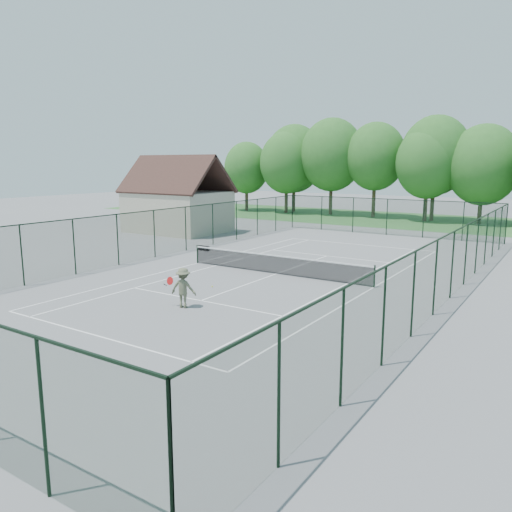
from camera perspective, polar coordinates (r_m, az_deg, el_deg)
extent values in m
plane|color=slate|center=(27.04, 2.32, -2.06)|extent=(140.00, 140.00, 0.00)
cube|color=#3B7435|center=(54.70, 18.68, 3.79)|extent=(80.00, 16.00, 0.01)
cube|color=white|center=(37.57, 11.65, 1.29)|extent=(10.97, 0.08, 0.01)
cube|color=white|center=(18.26, -17.41, -8.77)|extent=(10.97, 0.08, 0.01)
cube|color=white|center=(32.60, 8.09, 0.02)|extent=(8.23, 0.08, 0.01)
cube|color=white|center=(21.95, -6.31, -5.09)|extent=(8.23, 0.08, 0.01)
cube|color=white|center=(24.77, 13.30, -3.51)|extent=(0.08, 23.77, 0.01)
cube|color=white|center=(30.16, -6.67, -0.80)|extent=(0.08, 23.77, 0.01)
cube|color=white|center=(25.24, 10.38, -3.13)|extent=(0.08, 23.77, 0.01)
cube|color=white|center=(29.31, -4.61, -1.09)|extent=(0.08, 23.77, 0.01)
cube|color=white|center=(27.04, 2.32, -2.05)|extent=(0.08, 12.80, 0.01)
cylinder|color=black|center=(30.06, -6.71, 0.22)|extent=(0.08, 0.08, 1.10)
cylinder|color=black|center=(24.64, 13.39, -2.28)|extent=(0.08, 0.08, 1.10)
cube|color=black|center=(26.94, 2.32, -1.02)|extent=(11.00, 0.02, 0.96)
cube|color=white|center=(26.84, 2.33, 0.02)|extent=(11.00, 0.05, 0.07)
cube|color=#183922|center=(43.09, 14.73, 4.33)|extent=(18.00, 0.02, 3.00)
cube|color=#183922|center=(23.54, 21.51, -0.96)|extent=(0.02, 36.00, 3.00)
cube|color=#183922|center=(32.25, -11.54, 2.49)|extent=(0.02, 36.00, 3.00)
cube|color=black|center=(42.96, 14.82, 6.32)|extent=(18.00, 0.05, 0.05)
cube|color=black|center=(23.31, 21.76, 2.66)|extent=(0.05, 36.00, 0.05)
cube|color=black|center=(32.08, -11.64, 5.14)|extent=(0.05, 36.00, 0.05)
cube|color=beige|center=(44.22, -8.94, 5.02)|extent=(8.00, 6.00, 3.50)
cube|color=#412821|center=(45.16, -7.77, 9.30)|extent=(8.60, 3.27, 3.27)
cube|color=#412821|center=(42.93, -10.42, 9.16)|extent=(8.60, 3.27, 3.27)
cylinder|color=#483625|center=(60.74, 3.48, 6.92)|extent=(0.40, 0.40, 4.20)
ellipsoid|color=#34722A|center=(60.63, 3.52, 10.60)|extent=(6.40, 6.40, 7.40)
cylinder|color=#483625|center=(54.52, 18.81, 5.98)|extent=(0.40, 0.40, 4.20)
ellipsoid|color=#34722A|center=(54.39, 19.05, 10.07)|extent=(6.40, 6.40, 7.40)
cube|color=black|center=(34.66, -6.27, 0.94)|extent=(0.43, 0.31, 0.31)
cube|color=black|center=(34.29, -5.69, 0.85)|extent=(0.46, 0.36, 0.32)
imported|color=#5B5F44|center=(20.83, -8.30, -3.62)|extent=(1.21, 0.90, 1.67)
sphere|color=gold|center=(20.35, -5.02, -3.50)|extent=(0.07, 0.07, 0.07)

